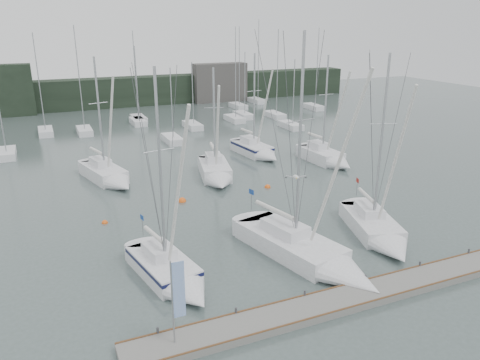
# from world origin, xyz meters

# --- Properties ---
(ground) EXTENTS (160.00, 160.00, 0.00)m
(ground) POSITION_xyz_m (0.00, 0.00, 0.00)
(ground) COLOR #475652
(ground) RESTS_ON ground
(dock) EXTENTS (24.00, 2.00, 0.40)m
(dock) POSITION_xyz_m (0.00, -5.00, 0.20)
(dock) COLOR slate
(dock) RESTS_ON ground
(far_treeline) EXTENTS (90.00, 4.00, 5.00)m
(far_treeline) POSITION_xyz_m (0.00, 62.00, 2.50)
(far_treeline) COLOR black
(far_treeline) RESTS_ON ground
(far_building_right) EXTENTS (10.00, 3.00, 7.00)m
(far_building_right) POSITION_xyz_m (18.00, 60.00, 3.50)
(far_building_right) COLOR #44413F
(far_building_right) RESTS_ON ground
(mast_forest) EXTENTS (58.86, 27.34, 14.78)m
(mast_forest) POSITION_xyz_m (0.43, 43.36, 0.49)
(mast_forest) COLOR silver
(mast_forest) RESTS_ON ground
(sailboat_near_left) EXTENTS (3.94, 8.02, 13.04)m
(sailboat_near_left) POSITION_xyz_m (-7.93, 0.42, 0.54)
(sailboat_near_left) COLOR silver
(sailboat_near_left) RESTS_ON ground
(sailboat_near_center) EXTENTS (5.65, 11.51, 14.98)m
(sailboat_near_center) POSITION_xyz_m (0.68, -1.00, 0.55)
(sailboat_near_center) COLOR silver
(sailboat_near_center) RESTS_ON ground
(sailboat_near_right) EXTENTS (5.08, 8.96, 13.39)m
(sailboat_near_right) POSITION_xyz_m (6.56, 0.20, 0.51)
(sailboat_near_right) COLOR silver
(sailboat_near_right) RESTS_ON ground
(sailboat_mid_b) EXTENTS (4.61, 8.75, 12.21)m
(sailboat_mid_b) POSITION_xyz_m (-8.44, 20.06, 0.58)
(sailboat_mid_b) COLOR silver
(sailboat_mid_b) RESTS_ON ground
(sailboat_mid_c) EXTENTS (4.25, 8.13, 11.21)m
(sailboat_mid_c) POSITION_xyz_m (0.88, 16.75, 0.62)
(sailboat_mid_c) COLOR silver
(sailboat_mid_c) RESTS_ON ground
(sailboat_mid_d) EXTENTS (3.46, 7.85, 11.96)m
(sailboat_mid_d) POSITION_xyz_m (8.12, 22.71, 0.59)
(sailboat_mid_d) COLOR silver
(sailboat_mid_d) RESTS_ON ground
(sailboat_mid_e) EXTENTS (3.18, 7.69, 11.97)m
(sailboat_mid_e) POSITION_xyz_m (13.64, 17.10, 0.60)
(sailboat_mid_e) COLOR silver
(sailboat_mid_e) RESTS_ON ground
(buoy_a) EXTENTS (0.68, 0.68, 0.68)m
(buoy_a) POSITION_xyz_m (-3.72, 12.85, 0.00)
(buoy_a) COLOR #EF5A15
(buoy_a) RESTS_ON ground
(buoy_b) EXTENTS (0.56, 0.56, 0.56)m
(buoy_b) POSITION_xyz_m (4.42, 13.09, 0.00)
(buoy_b) COLOR #EF5A15
(buoy_b) RESTS_ON ground
(buoy_c) EXTENTS (0.46, 0.46, 0.46)m
(buoy_c) POSITION_xyz_m (-10.32, 10.88, 0.00)
(buoy_c) COLOR #EF5A15
(buoy_c) RESTS_ON ground
(dock_banner) EXTENTS (0.64, 0.08, 4.17)m
(dock_banner) POSITION_xyz_m (-9.26, -5.03, 2.86)
(dock_banner) COLOR #9C9FA4
(dock_banner) RESTS_ON dock
(seagull) EXTENTS (1.06, 0.57, 0.22)m
(seagull) POSITION_xyz_m (-1.31, -1.48, 6.21)
(seagull) COLOR white
(seagull) RESTS_ON ground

